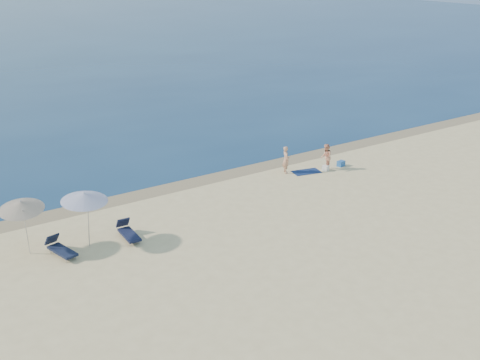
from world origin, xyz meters
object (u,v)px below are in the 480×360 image
Objects in this scene: blue_cooler at (341,164)px; umbrella_near at (84,197)px; person_right at (326,157)px; person_left at (286,160)px.

umbrella_near is at bearing 174.68° from blue_cooler.
umbrella_near is (-16.45, -1.49, 2.11)m from blue_cooler.
person_right is 15.39m from umbrella_near.
person_right reaches higher than blue_cooler.
person_right is at bearing 167.64° from blue_cooler.
umbrella_near is (-12.96, -2.46, 1.47)m from person_left.
umbrella_near reaches higher than person_left.
person_left is 13.27m from umbrella_near.
umbrella_near reaches higher than blue_cooler.
person_left is 3.67m from blue_cooler.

